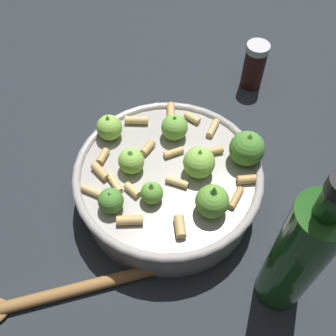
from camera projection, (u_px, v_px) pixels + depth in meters
ground_plane at (168, 197)px, 0.59m from camera, size 2.40×2.40×0.00m
cooking_pan at (169, 181)px, 0.56m from camera, size 0.26×0.26×0.12m
pepper_shaker at (254, 65)px, 0.70m from camera, size 0.04×0.04×0.09m
olive_oil_bottle at (298, 255)px, 0.43m from camera, size 0.06×0.06×0.25m
wooden_spoon at (52, 296)px, 0.50m from camera, size 0.14×0.22×0.02m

